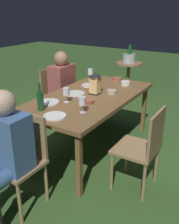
# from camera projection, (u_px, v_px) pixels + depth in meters

# --- Properties ---
(ground_plane) EXTENTS (16.00, 16.00, 0.00)m
(ground_plane) POSITION_uv_depth(u_px,v_px,m) (89.00, 148.00, 3.48)
(ground_plane) COLOR #385B28
(dining_table) EXTENTS (1.84, 0.96, 0.74)m
(dining_table) POSITION_uv_depth(u_px,v_px,m) (89.00, 99.00, 3.22)
(dining_table) COLOR brown
(dining_table) RESTS_ON ground
(chair_side_right_b) EXTENTS (0.42, 0.40, 0.87)m
(chair_side_right_b) POSITION_uv_depth(u_px,v_px,m) (143.00, 146.00, 2.55)
(chair_side_right_b) COLOR #9E7A51
(chair_side_right_b) RESTS_ON ground
(chair_side_left_a) EXTENTS (0.42, 0.40, 0.87)m
(chair_side_left_a) POSITION_uv_depth(u_px,v_px,m) (56.00, 94.00, 4.05)
(chair_side_left_a) COLOR #9E7A51
(chair_side_left_a) RESTS_ON ground
(person_in_rust) EXTENTS (0.38, 0.47, 1.15)m
(person_in_rust) POSITION_uv_depth(u_px,v_px,m) (66.00, 86.00, 3.90)
(person_in_rust) COLOR #9E4C47
(person_in_rust) RESTS_ON ground
(chair_head_far) EXTENTS (0.40, 0.42, 0.87)m
(chair_head_far) POSITION_uv_depth(u_px,v_px,m) (22.00, 156.00, 2.38)
(chair_head_far) COLOR #9E7A51
(chair_head_far) RESTS_ON ground
(person_in_blue) EXTENTS (0.48, 0.38, 1.15)m
(person_in_blue) POSITION_uv_depth(u_px,v_px,m) (3.00, 151.00, 2.17)
(person_in_blue) COLOR #426699
(person_in_blue) RESTS_ON ground
(lantern_centerpiece) EXTENTS (0.15, 0.15, 0.27)m
(lantern_centerpiece) POSITION_uv_depth(u_px,v_px,m) (95.00, 82.00, 3.20)
(lantern_centerpiece) COLOR black
(lantern_centerpiece) RESTS_ON dining_table
(green_bottle_on_table) EXTENTS (0.07, 0.07, 0.29)m
(green_bottle_on_table) POSITION_uv_depth(u_px,v_px,m) (40.00, 100.00, 2.71)
(green_bottle_on_table) COLOR #144723
(green_bottle_on_table) RESTS_ON dining_table
(wine_glass_a) EXTENTS (0.08, 0.08, 0.17)m
(wine_glass_a) POSITION_uv_depth(u_px,v_px,m) (66.00, 92.00, 2.94)
(wine_glass_a) COLOR silver
(wine_glass_a) RESTS_ON dining_table
(wine_glass_b) EXTENTS (0.08, 0.08, 0.17)m
(wine_glass_b) POSITION_uv_depth(u_px,v_px,m) (90.00, 72.00, 3.82)
(wine_glass_b) COLOR silver
(wine_glass_b) RESTS_ON dining_table
(wine_glass_c) EXTENTS (0.08, 0.08, 0.17)m
(wine_glass_c) POSITION_uv_depth(u_px,v_px,m) (82.00, 102.00, 2.65)
(wine_glass_c) COLOR silver
(wine_glass_c) RESTS_ON dining_table
(plate_a) EXTENTS (0.24, 0.24, 0.01)m
(plate_a) POSITION_uv_depth(u_px,v_px,m) (75.00, 93.00, 3.25)
(plate_a) COLOR silver
(plate_a) RESTS_ON dining_table
(plate_b) EXTENTS (0.24, 0.24, 0.01)m
(plate_b) POSITION_uv_depth(u_px,v_px,m) (49.00, 102.00, 2.96)
(plate_b) COLOR white
(plate_b) RESTS_ON dining_table
(plate_c) EXTENTS (0.22, 0.22, 0.01)m
(plate_c) POSITION_uv_depth(u_px,v_px,m) (90.00, 85.00, 3.58)
(plate_c) COLOR silver
(plate_c) RESTS_ON dining_table
(plate_d) EXTENTS (0.23, 0.23, 0.01)m
(plate_d) POSITION_uv_depth(u_px,v_px,m) (55.00, 116.00, 2.59)
(plate_d) COLOR white
(plate_d) RESTS_ON dining_table
(bowl_olives) EXTENTS (0.14, 0.14, 0.04)m
(bowl_olives) POSITION_uv_depth(u_px,v_px,m) (117.00, 79.00, 3.83)
(bowl_olives) COLOR #9E5138
(bowl_olives) RESTS_ON dining_table
(bowl_bread) EXTENTS (0.16, 0.16, 0.04)m
(bowl_bread) POSITION_uv_depth(u_px,v_px,m) (87.00, 101.00, 2.95)
(bowl_bread) COLOR #9E5138
(bowl_bread) RESTS_ON dining_table
(bowl_salad) EXTENTS (0.12, 0.12, 0.05)m
(bowl_salad) POSITION_uv_depth(u_px,v_px,m) (112.00, 92.00, 3.26)
(bowl_salad) COLOR #BCAD8E
(bowl_salad) RESTS_ON dining_table
(bowl_dip) EXTENTS (0.13, 0.13, 0.06)m
(bowl_dip) POSITION_uv_depth(u_px,v_px,m) (126.00, 83.00, 3.60)
(bowl_dip) COLOR silver
(bowl_dip) RESTS_ON dining_table
(side_table) EXTENTS (0.54, 0.54, 0.70)m
(side_table) POSITION_uv_depth(u_px,v_px,m) (128.00, 74.00, 5.31)
(side_table) COLOR #937047
(side_table) RESTS_ON ground
(ice_bucket) EXTENTS (0.26, 0.26, 0.34)m
(ice_bucket) POSITION_uv_depth(u_px,v_px,m) (129.00, 57.00, 5.19)
(ice_bucket) COLOR #B2B7BF
(ice_bucket) RESTS_ON side_table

